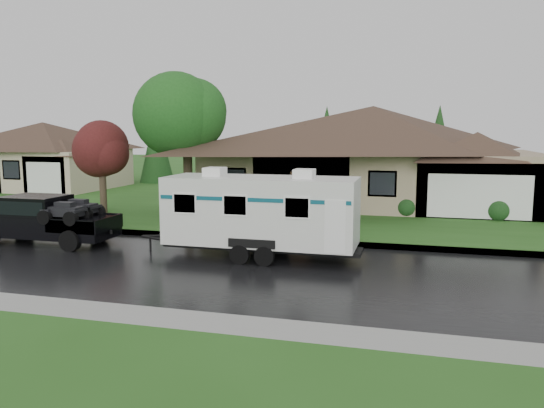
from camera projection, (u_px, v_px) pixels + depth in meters
The scene contains 11 objects.
ground at pixel (280, 256), 18.43m from camera, with size 140.00×140.00×0.00m, color #28591B.
road at pixel (265, 271), 16.52m from camera, with size 140.00×8.00×0.01m, color black.
curb at pixel (295, 241), 20.57m from camera, with size 140.00×0.50×0.15m, color gray.
lawn at pixel (340, 200), 32.77m from camera, with size 140.00×26.00×0.15m, color #28591B.
house_main at pixel (377, 144), 30.58m from camera, with size 19.44×10.80×6.90m.
house_far at pixel (45, 149), 38.79m from camera, with size 10.80×8.64×5.80m.
tree_left_green at pixel (187, 116), 26.27m from camera, with size 4.28×4.28×7.09m.
tree_red at pixel (101, 151), 26.96m from camera, with size 2.77×2.77×4.58m.
shrub_row at pixel (364, 204), 26.72m from camera, with size 13.60×1.00×1.00m.
pickup_truck at pixel (42, 218), 20.41m from camera, with size 5.57×2.12×1.86m.
travel_trailer at pixel (261, 211), 18.06m from camera, with size 6.87×2.41×3.08m.
Camera 1 is at (4.39, -17.46, 4.34)m, focal length 35.00 mm.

